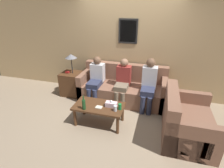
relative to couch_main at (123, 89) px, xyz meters
The scene contains 14 objects.
ground_plane 0.61m from the couch_main, 90.00° to the right, with size 16.00×16.00×0.00m, color gray.
wall_back 1.09m from the couch_main, 90.00° to the left, with size 9.00×0.08×2.60m.
couch_main is the anchor object (origin of this frame).
couch_side 1.79m from the couch_main, 36.81° to the right, with size 0.88×1.25×0.90m.
coffee_table 1.16m from the couch_main, 102.66° to the right, with size 1.03×0.55×0.43m.
side_table_with_lamp 1.43m from the couch_main, behind, with size 0.50×0.50×1.15m.
wine_bottle 1.44m from the couch_main, 110.17° to the right, with size 0.07×0.07×0.29m.
drinking_glass 1.25m from the couch_main, 84.52° to the right, with size 0.07×0.07×0.11m.
book_stack 1.23m from the couch_main, 100.68° to the right, with size 0.13×0.11×0.02m.
soda_can 1.18m from the couch_main, 80.57° to the right, with size 0.07×0.07×0.12m.
tissue_box 1.11m from the couch_main, 90.12° to the right, with size 0.23×0.12×0.15m.
person_left 0.75m from the couch_main, 164.34° to the right, with size 0.34×0.62×1.13m.
person_middle 0.35m from the couch_main, 81.54° to the right, with size 0.34×0.59×1.14m.
person_right 0.77m from the couch_main, 17.59° to the right, with size 0.34×0.60×1.21m.
Camera 1 is at (0.84, -3.47, 2.34)m, focal length 28.00 mm.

